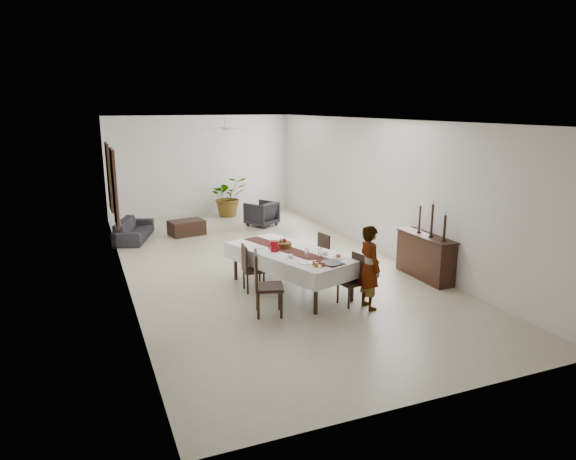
{
  "coord_description": "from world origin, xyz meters",
  "views": [
    {
      "loc": [
        -3.69,
        -10.52,
        3.5
      ],
      "look_at": [
        0.11,
        -1.19,
        1.05
      ],
      "focal_mm": 32.0,
      "sensor_mm": 36.0,
      "label": 1
    }
  ],
  "objects": [
    {
      "name": "chair_right_near_leg_fr",
      "position": [
        0.77,
        -2.7,
        0.19
      ],
      "size": [
        0.04,
        0.04,
        0.39
      ],
      "primitive_type": "cylinder",
      "rotation": [
        0.0,
        0.0,
        0.16
      ],
      "color": "black",
      "rests_on": "floor"
    },
    {
      "name": "fruit_green",
      "position": [
        -0.16,
        -1.5,
        0.92
      ],
      "size": [
        0.08,
        0.08,
        0.08
      ],
      "primitive_type": "sphere",
      "color": "#5E7322",
      "rests_on": "fruit_basket"
    },
    {
      "name": "chair_right_far_leg_fl",
      "position": [
        0.79,
        -1.63,
        0.2
      ],
      "size": [
        0.05,
        0.05,
        0.41
      ],
      "primitive_type": "cylinder",
      "rotation": [
        0.0,
        0.0,
        0.14
      ],
      "color": "black",
      "rests_on": "floor"
    },
    {
      "name": "table_runner",
      "position": [
        -0.08,
        -1.78,
        0.8
      ],
      "size": [
        1.18,
        2.59,
        0.0
      ],
      "primitive_type": "cube",
      "rotation": [
        0.0,
        0.0,
        0.32
      ],
      "color": "#522017",
      "rests_on": "tablecloth_top"
    },
    {
      "name": "candlestick_mid_shaft",
      "position": [
        2.78,
        -2.31,
        1.27
      ],
      "size": [
        0.05,
        0.05,
        0.64
      ],
      "primitive_type": "cylinder",
      "color": "black",
      "rests_on": "candlestick_mid_base"
    },
    {
      "name": "chair_left_far_back",
      "position": [
        -0.93,
        -1.54,
        0.67
      ],
      "size": [
        0.07,
        0.39,
        0.5
      ],
      "primitive_type": "cube",
      "rotation": [
        0.0,
        0.0,
        -1.65
      ],
      "color": "black",
      "rests_on": "chair_left_far_seat"
    },
    {
      "name": "fan_rod",
      "position": [
        0.0,
        3.0,
        3.1
      ],
      "size": [
        0.04,
        0.04,
        0.2
      ],
      "primitive_type": "cylinder",
      "color": "silver",
      "rests_on": "ceiling"
    },
    {
      "name": "tablecloth_drape_near",
      "position": [
        0.35,
        -3.05,
        0.64
      ],
      "size": [
        1.17,
        0.4,
        0.31
      ],
      "primitive_type": "cube",
      "rotation": [
        0.0,
        0.0,
        0.32
      ],
      "color": "white",
      "rests_on": "dining_table_top"
    },
    {
      "name": "wall_back",
      "position": [
        0.0,
        6.0,
        1.6
      ],
      "size": [
        6.0,
        0.02,
        3.2
      ],
      "primitive_type": "cube",
      "color": "white",
      "rests_on": "floor"
    },
    {
      "name": "chair_right_far_seat",
      "position": [
        0.6,
        -1.49,
        0.43
      ],
      "size": [
        0.46,
        0.46,
        0.05
      ],
      "primitive_type": "cube",
      "rotation": [
        0.0,
        0.0,
        1.71
      ],
      "color": "black",
      "rests_on": "chair_right_far_leg_fl"
    },
    {
      "name": "dining_table_top",
      "position": [
        -0.08,
        -1.78,
        0.76
      ],
      "size": [
        1.79,
        2.7,
        0.05
      ],
      "primitive_type": "cube",
      "rotation": [
        0.0,
        0.0,
        0.32
      ],
      "color": "black",
      "rests_on": "table_leg_fl"
    },
    {
      "name": "chair_right_far_leg_bl",
      "position": [
        0.46,
        -1.68,
        0.2
      ],
      "size": [
        0.05,
        0.05,
        0.41
      ],
      "primitive_type": "cylinder",
      "rotation": [
        0.0,
        0.0,
        0.14
      ],
      "color": "black",
      "rests_on": "floor"
    },
    {
      "name": "chair_left_far_leg_br",
      "position": [
        -0.6,
        -1.72,
        0.19
      ],
      "size": [
        0.04,
        0.04,
        0.39
      ],
      "primitive_type": "cylinder",
      "rotation": [
        0.0,
        0.0,
        -0.08
      ],
      "color": "black",
      "rests_on": "floor"
    },
    {
      "name": "ceiling",
      "position": [
        0.0,
        0.0,
        3.2
      ],
      "size": [
        6.0,
        12.0,
        0.02
      ],
      "primitive_type": "cube",
      "color": "white",
      "rests_on": "wall_back"
    },
    {
      "name": "wall_front",
      "position": [
        0.0,
        -6.0,
        1.6
      ],
      "size": [
        6.0,
        0.02,
        3.2
      ],
      "primitive_type": "cube",
      "color": "white",
      "rests_on": "floor"
    },
    {
      "name": "mirror_frame_near",
      "position": [
        -2.96,
        2.2,
        1.6
      ],
      "size": [
        0.06,
        1.05,
        1.85
      ],
      "primitive_type": "cube",
      "color": "black",
      "rests_on": "wall_left"
    },
    {
      "name": "chair_right_near_seat",
      "position": [
        0.64,
        -2.88,
        0.41
      ],
      "size": [
        0.45,
        0.45,
        0.04
      ],
      "primitive_type": "cube",
      "rotation": [
        0.0,
        0.0,
        1.73
      ],
      "color": "black",
      "rests_on": "chair_right_near_leg_fl"
    },
    {
      "name": "red_pitcher",
      "position": [
        -0.38,
        -1.72,
        0.9
      ],
      "size": [
        0.2,
        0.2,
        0.21
      ],
      "primitive_type": "cylinder",
      "rotation": [
        0.0,
        0.0,
        0.32
      ],
      "color": "maroon",
      "rests_on": "tablecloth_top"
    },
    {
      "name": "chair_left_far_leg_bl",
      "position": [
        -0.58,
        -1.4,
        0.19
      ],
      "size": [
        0.04,
        0.04,
        0.39
      ],
      "primitive_type": "cylinder",
      "rotation": [
        0.0,
        0.0,
        -0.08
      ],
      "color": "black",
      "rests_on": "floor"
    },
    {
      "name": "woman",
      "position": [
        0.86,
        -3.15,
        0.75
      ],
      "size": [
        0.37,
        0.55,
        1.5
      ],
      "primitive_type": "imported",
      "rotation": [
        0.0,
        0.0,
        1.55
      ],
      "color": "#96989E",
      "rests_on": "floor"
    },
    {
      "name": "saucer_right",
      "position": [
        0.42,
        -2.27,
        0.8
      ],
      "size": [
        0.16,
        0.16,
        0.01
      ],
      "primitive_type": "cylinder",
      "color": "silver",
      "rests_on": "tablecloth_top"
    },
    {
      "name": "serving_tray",
      "position": [
        0.27,
        -2.82,
        0.8
      ],
      "size": [
        0.38,
        0.38,
        0.02
      ],
      "primitive_type": "cylinder",
      "color": "#3B3A3F",
      "rests_on": "tablecloth_top"
    },
    {
      "name": "candlestick_near_candle",
      "position": [
        2.78,
        -2.71,
        1.48
      ],
      "size": [
        0.04,
        0.04,
        0.08
      ],
      "primitive_type": "cylinder",
      "color": "beige",
      "rests_on": "candlestick_near_shaft"
    },
    {
      "name": "chair_right_far_back",
      "position": [
        0.79,
        -1.46,
        0.71
      ],
      "size": [
        0.09,
        0.41,
        0.52
      ],
      "primitive_type": "cube",
      "rotation": [
        0.0,
        0.0,
        1.71
      ],
      "color": "black",
      "rests_on": "chair_right_far_seat"
    },
    {
      "name": "table_leg_fr",
      "position": [
        0.74,
        -2.76,
        0.36
      ],
      "size": [
        0.09,
        0.09,
        0.73
      ],
      "primitive_type": "cylinder",
      "rotation": [
        0.0,
        0.0,
        0.32
      ],
      "color": "black",
      "rests_on": "floor"
    },
    {
      "name": "fan_blade_n",
      "position": [
        0.0,
        3.35,
        2.9
      ],
      "size": [
        0.1,
        0.55,
        0.01
      ],
      "primitive_type": "cube",
      "color": "white",
      "rests_on": "fan_hub"
    },
    {
      "name": "jam_jar_a",
      "position": [
        0.06,
        -2.92,
        0.83
      ],
      "size": [
        0.07,
        0.07,
        0.08
      ],
      "primitive_type": "cylinder",
      "color": "brown",
      "rests_on": "tablecloth_top"
    },
    {
      "name": "saucer_left",
      "position": [
        -0.26,
        -2.23,
        0.8
      ],
      "size": [
        0.16,
        0.16,
        0.01
      ],
      "primitive_type": "cylinder",
      "color": "silver",
      "rests_on": "tablecloth_top"
    },
    {
      "name": "bread_near_right",
      "position": [
        0.55,
        -2.56,
        0.83
      ],
      "size": [
        0.09,
        0.09,
        0.09
      ],
      "primitive_type": "sphere",
      "color": "tan",
      "rests_on": "plate_near_right"
    },
    {
      "name": "fan_blade_e",
      "position": [
        0.35,
        3.0,
        2.9
      ],
      "size": [
        0.55,
        0.1,
        0.01
      ],
      "primitive_type": "cube",
      "color": "silver",
      "rests_on": "fan_hub"
    },
    {
      "name": "chair_left_near_leg_fl",
      "position": [
        -1.01,
        -2.53,
        0.23
      ],
      "size": [
        0.06,
        0.06,
        0.47
      ],
      "primitive_type": "cylinder",
      "rotation": [
        0.0,
        0.0,
        -0.28
      ],
      "color": "black",
      "rests_on": "floor"
    },
    {
      "name": "fruit_basket",
      "position": [
        -0.11,
        -1.52,
        0.85
      ],
      "size": [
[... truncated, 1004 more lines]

